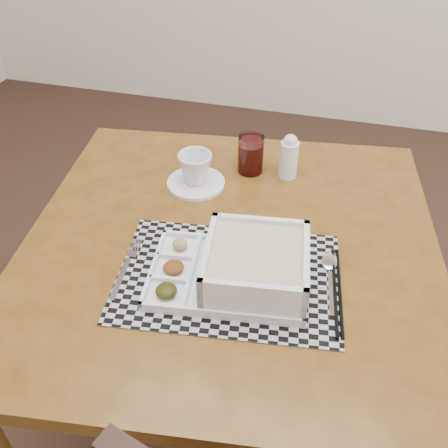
% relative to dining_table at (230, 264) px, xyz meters
% --- Properties ---
extents(dining_table, '(1.04, 1.04, 0.70)m').
position_rel_dining_table_xyz_m(dining_table, '(0.00, 0.00, 0.00)').
color(dining_table, '#4A2B0D').
rests_on(dining_table, ground).
extents(placemat, '(0.50, 0.37, 0.00)m').
position_rel_dining_table_xyz_m(placemat, '(0.02, -0.11, 0.07)').
color(placemat, '#96969C').
rests_on(placemat, dining_table).
extents(serving_tray, '(0.35, 0.26, 0.09)m').
position_rel_dining_table_xyz_m(serving_tray, '(0.07, -0.12, 0.11)').
color(serving_tray, white).
rests_on(serving_tray, placemat).
extents(fork, '(0.04, 0.19, 0.00)m').
position_rel_dining_table_xyz_m(fork, '(-0.19, -0.14, 0.08)').
color(fork, silver).
rests_on(fork, placemat).
extents(spoon, '(0.04, 0.18, 0.01)m').
position_rel_dining_table_xyz_m(spoon, '(0.23, -0.03, 0.08)').
color(spoon, silver).
rests_on(spoon, placemat).
extents(chopsticks, '(0.05, 0.24, 0.01)m').
position_rel_dining_table_xyz_m(chopsticks, '(0.25, -0.10, 0.08)').
color(chopsticks, black).
rests_on(chopsticks, placemat).
extents(saucer, '(0.15, 0.15, 0.01)m').
position_rel_dining_table_xyz_m(saucer, '(-0.14, 0.19, 0.08)').
color(saucer, white).
rests_on(saucer, dining_table).
extents(cup, '(0.11, 0.11, 0.08)m').
position_rel_dining_table_xyz_m(cup, '(-0.14, 0.19, 0.12)').
color(cup, white).
rests_on(cup, saucer).
extents(juice_glass, '(0.07, 0.07, 0.10)m').
position_rel_dining_table_xyz_m(juice_glass, '(-0.02, 0.29, 0.12)').
color(juice_glass, white).
rests_on(juice_glass, dining_table).
extents(creamer_bottle, '(0.05, 0.05, 0.12)m').
position_rel_dining_table_xyz_m(creamer_bottle, '(0.08, 0.29, 0.13)').
color(creamer_bottle, white).
rests_on(creamer_bottle, dining_table).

